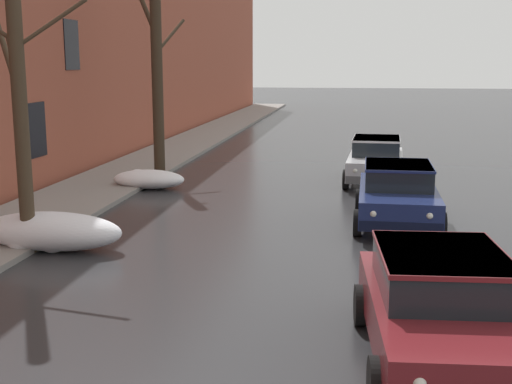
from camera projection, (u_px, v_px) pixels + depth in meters
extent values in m
cube|color=gray|center=(104.00, 184.00, 20.67)|extent=(2.74, 80.00, 0.12)
cube|color=black|center=(36.00, 130.00, 19.52)|extent=(0.08, 1.10, 1.60)
cube|color=black|center=(71.00, 45.00, 21.72)|extent=(0.08, 1.10, 1.60)
ellipsoid|color=white|center=(149.00, 179.00, 20.21)|extent=(2.18, 1.17, 0.57)
ellipsoid|color=white|center=(141.00, 182.00, 20.07)|extent=(0.57, 0.48, 0.48)
ellipsoid|color=white|center=(138.00, 178.00, 20.35)|extent=(0.68, 0.57, 0.57)
ellipsoid|color=white|center=(51.00, 231.00, 13.56)|extent=(2.99, 1.17, 0.78)
ellipsoid|color=white|center=(22.00, 238.00, 13.45)|extent=(0.66, 0.55, 0.55)
ellipsoid|color=white|center=(52.00, 239.00, 13.39)|extent=(0.66, 0.55, 0.55)
cylinder|color=#423323|center=(19.00, 86.00, 12.83)|extent=(0.29, 0.29, 6.61)
cylinder|color=#423323|center=(13.00, 60.00, 13.39)|extent=(0.91, 1.30, 0.95)
cylinder|color=#423323|center=(51.00, 23.00, 12.66)|extent=(1.38, 0.40, 0.96)
cylinder|color=#423323|center=(6.00, 52.00, 13.48)|extent=(1.33, 1.54, 1.69)
cylinder|color=#382B1E|center=(157.00, 76.00, 21.65)|extent=(0.36, 0.36, 6.65)
cylinder|color=#382B1E|center=(146.00, 11.00, 22.16)|extent=(1.32, 1.86, 1.72)
cylinder|color=#382B1E|center=(170.00, 36.00, 22.03)|extent=(0.66, 1.46, 1.17)
cube|color=maroon|center=(442.00, 319.00, 8.37)|extent=(2.04, 3.99, 0.60)
cube|color=black|center=(441.00, 271.00, 8.46)|extent=(1.66, 2.12, 0.52)
cube|color=maroon|center=(442.00, 254.00, 8.41)|extent=(1.70, 2.16, 0.06)
cube|color=black|center=(418.00, 284.00, 10.26)|extent=(1.75, 0.24, 0.22)
cylinder|color=black|center=(377.00, 383.00, 7.33)|extent=(0.22, 0.61, 0.60)
cylinder|color=black|center=(489.00, 309.00, 9.54)|extent=(0.22, 0.61, 0.60)
cylinder|color=black|center=(361.00, 305.00, 9.68)|extent=(0.22, 0.61, 0.60)
sphere|color=silver|center=(419.00, 383.00, 6.53)|extent=(0.14, 0.14, 0.14)
cube|color=navy|center=(397.00, 200.00, 15.63)|extent=(1.81, 3.97, 0.60)
cube|color=black|center=(398.00, 175.00, 15.71)|extent=(1.53, 2.07, 0.52)
cube|color=navy|center=(398.00, 165.00, 15.67)|extent=(1.57, 2.12, 0.06)
cube|color=black|center=(401.00, 227.00, 13.80)|extent=(1.71, 0.15, 0.22)
cube|color=black|center=(394.00, 192.00, 17.52)|extent=(1.71, 0.15, 0.22)
cylinder|color=black|center=(442.00, 226.00, 14.36)|extent=(0.19, 0.60, 0.60)
cylinder|color=black|center=(357.00, 223.00, 14.65)|extent=(0.19, 0.60, 0.60)
cylinder|color=black|center=(431.00, 203.00, 16.73)|extent=(0.19, 0.60, 0.60)
cylinder|color=black|center=(359.00, 200.00, 17.01)|extent=(0.19, 0.60, 0.60)
sphere|color=silver|center=(430.00, 216.00, 13.63)|extent=(0.14, 0.14, 0.14)
sphere|color=silver|center=(373.00, 214.00, 13.82)|extent=(0.14, 0.14, 0.14)
cube|color=#B7B7BC|center=(376.00, 164.00, 21.09)|extent=(1.84, 4.14, 0.60)
cube|color=black|center=(376.00, 146.00, 21.18)|extent=(1.52, 2.18, 0.52)
cube|color=#B7B7BC|center=(377.00, 138.00, 21.13)|extent=(1.55, 2.22, 0.06)
cube|color=#525254|center=(374.00, 180.00, 19.21)|extent=(1.62, 0.20, 0.22)
cube|color=#525254|center=(377.00, 161.00, 23.03)|extent=(1.62, 0.20, 0.22)
cylinder|color=black|center=(403.00, 181.00, 19.77)|extent=(0.21, 0.61, 0.60)
cylinder|color=black|center=(346.00, 179.00, 20.09)|extent=(0.21, 0.61, 0.60)
cylinder|color=black|center=(402.00, 168.00, 22.19)|extent=(0.21, 0.61, 0.60)
cylinder|color=black|center=(351.00, 167.00, 22.52)|extent=(0.21, 0.61, 0.60)
sphere|color=silver|center=(393.00, 172.00, 19.03)|extent=(0.14, 0.14, 0.14)
sphere|color=silver|center=(355.00, 171.00, 19.24)|extent=(0.14, 0.14, 0.14)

